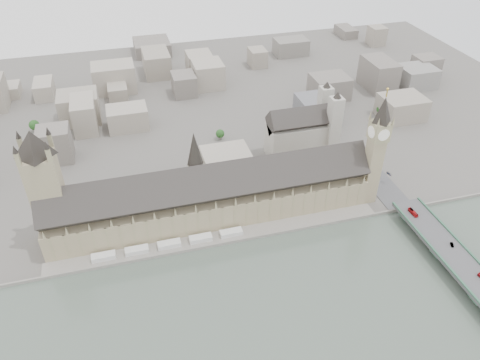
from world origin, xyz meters
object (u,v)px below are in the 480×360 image
object	(u,v)px
westminster_bridge	(458,265)
red_bus_north	(413,212)
victoria_tower	(45,184)
westminster_abbey	(303,131)
elizabeth_tower	(377,143)
car_silver	(452,245)
car_approach	(389,174)
palace_of_westminster	(211,197)

from	to	relation	value
westminster_bridge	red_bus_north	bearing A→B (deg)	93.85
victoria_tower	westminster_abbey	distance (m)	244.79
elizabeth_tower	car_silver	xyz separation A→B (m)	(28.19, -80.27, -47.02)
car_silver	car_approach	distance (m)	96.34
elizabeth_tower	car_approach	world-z (taller)	elizabeth_tower
palace_of_westminster	red_bus_north	distance (m)	166.64
elizabeth_tower	westminster_bridge	size ratio (longest dim) A/B	0.33
victoria_tower	westminster_bridge	world-z (taller)	victoria_tower
elizabeth_tower	victoria_tower	world-z (taller)	elizabeth_tower
victoria_tower	car_silver	distance (m)	307.67
elizabeth_tower	red_bus_north	world-z (taller)	elizabeth_tower
victoria_tower	red_bus_north	size ratio (longest dim) A/B	9.10
car_approach	palace_of_westminster	bearing A→B (deg)	169.52
westminster_bridge	car_approach	distance (m)	111.88
elizabeth_tower	westminster_abbey	xyz separation A→B (m)	(-27.08, 87.00, -33.01)
palace_of_westminster	car_silver	world-z (taller)	palace_of_westminster
palace_of_westminster	elizabeth_tower	size ratio (longest dim) A/B	2.47
victoria_tower	car_approach	bearing A→B (deg)	-0.38
palace_of_westminster	victoria_tower	xyz separation A→B (m)	(-122.00, 6.30, 32.50)
victoria_tower	car_approach	distance (m)	293.63
red_bus_north	westminster_bridge	bearing A→B (deg)	-89.07
car_silver	elizabeth_tower	bearing A→B (deg)	131.11
red_bus_north	car_approach	world-z (taller)	red_bus_north
westminster_bridge	westminster_abbey	xyz separation A→B (m)	(-51.08, 182.50, 19.96)
car_approach	westminster_bridge	bearing A→B (deg)	-105.19
palace_of_westminster	westminster_abbey	bearing A→B (deg)	34.17
westminster_bridge	car_silver	xyz separation A→B (m)	(4.19, 15.23, 5.94)
westminster_bridge	palace_of_westminster	bearing A→B (deg)	146.51
victoria_tower	westminster_bridge	bearing A→B (deg)	-21.78
victoria_tower	westminster_bridge	xyz separation A→B (m)	(284.00, -113.50, -50.08)
westminster_abbey	car_approach	bearing A→B (deg)	-51.05
victoria_tower	westminster_abbey	bearing A→B (deg)	16.50
victoria_tower	westminster_abbey	xyz separation A→B (m)	(232.92, 69.00, -30.12)
palace_of_westminster	westminster_bridge	bearing A→B (deg)	-33.49
car_approach	elizabeth_tower	bearing A→B (deg)	-164.04
palace_of_westminster	car_silver	size ratio (longest dim) A/B	53.39
victoria_tower	car_approach	xyz separation A→B (m)	(290.28, -1.95, -44.18)
westminster_abbey	car_silver	distance (m)	176.72
palace_of_westminster	victoria_tower	size ratio (longest dim) A/B	2.65
westminster_abbey	car_approach	world-z (taller)	westminster_abbey
victoria_tower	car_silver	xyz separation A→B (m)	(288.19, -98.27, -44.14)
palace_of_westminster	elizabeth_tower	xyz separation A→B (m)	(138.00, -11.70, 35.38)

